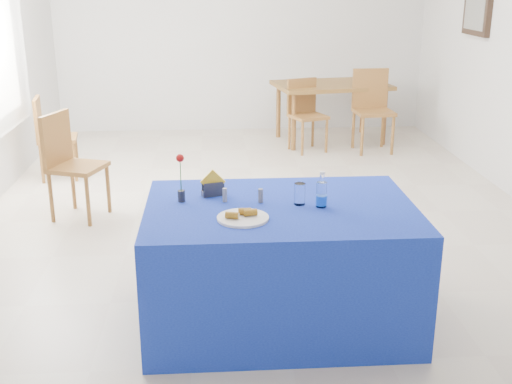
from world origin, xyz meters
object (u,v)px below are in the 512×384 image
(blue_table, at_px, (280,264))
(chair_win_a, at_px, (68,158))
(chair_bg_left, at_px, (305,109))
(chair_win_b, at_px, (49,132))
(plate, at_px, (243,218))
(chair_bg_right, at_px, (372,104))
(water_bottle, at_px, (321,195))
(oak_table, at_px, (331,89))

(blue_table, height_order, chair_win_a, chair_win_a)
(chair_bg_left, bearing_deg, chair_win_b, 178.40)
(blue_table, distance_m, chair_win_a, 2.57)
(chair_bg_left, bearing_deg, plate, -123.75)
(plate, relative_size, chair_bg_right, 0.30)
(chair_bg_right, bearing_deg, chair_win_b, -169.30)
(water_bottle, height_order, oak_table, water_bottle)
(plate, distance_m, chair_win_a, 2.60)
(plate, height_order, chair_win_a, chair_win_a)
(water_bottle, relative_size, chair_bg_right, 0.22)
(oak_table, bearing_deg, chair_win_b, -156.17)
(chair_bg_right, relative_size, chair_win_a, 1.06)
(blue_table, distance_m, chair_win_b, 3.78)
(chair_win_a, distance_m, chair_win_b, 1.27)
(blue_table, bearing_deg, chair_win_b, 123.84)
(blue_table, relative_size, oak_table, 1.04)
(chair_win_b, bearing_deg, blue_table, -154.15)
(plate, bearing_deg, chair_win_b, 119.18)
(chair_win_b, bearing_deg, chair_win_a, -167.38)
(chair_win_a, xyz_separation_m, chair_win_b, (-0.45, 1.18, -0.04))
(chair_bg_right, relative_size, chair_win_b, 1.14)
(chair_bg_left, xyz_separation_m, chair_win_b, (-2.85, -1.01, -0.00))
(plate, xyz_separation_m, chair_win_a, (-1.43, 2.17, -0.23))
(chair_bg_left, xyz_separation_m, chair_win_a, (-2.40, -2.19, 0.04))
(chair_bg_left, relative_size, chair_bg_right, 0.88)
(plate, height_order, chair_bg_right, chair_bg_right)
(chair_win_b, bearing_deg, chair_bg_left, -78.47)
(plate, relative_size, chair_win_a, 0.31)
(plate, bearing_deg, chair_bg_right, 67.40)
(oak_table, relative_size, chair_bg_right, 1.55)
(plate, height_order, blue_table, plate)
(chair_bg_left, relative_size, chair_win_b, 1.00)
(chair_bg_left, xyz_separation_m, chair_bg_right, (0.81, -0.06, 0.07))
(oak_table, height_order, chair_win_b, chair_win_b)
(chair_bg_left, height_order, chair_win_a, chair_win_a)
(chair_bg_left, distance_m, chair_win_b, 3.02)
(chair_bg_right, distance_m, chair_win_b, 3.78)
(water_bottle, xyz_separation_m, chair_win_a, (-1.90, 1.99, -0.29))
(blue_table, bearing_deg, chair_bg_right, 69.16)
(oak_table, distance_m, chair_bg_right, 0.65)
(blue_table, xyz_separation_m, oak_table, (1.14, 4.57, 0.30))
(chair_bg_left, bearing_deg, water_bottle, -118.01)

